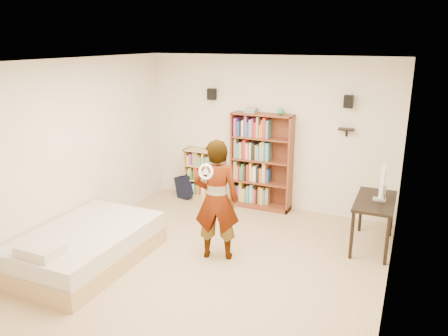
# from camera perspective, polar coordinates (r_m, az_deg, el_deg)

# --- Properties ---
(ground) EXTENTS (4.50, 5.00, 0.01)m
(ground) POSITION_cam_1_polar(r_m,az_deg,el_deg) (6.06, -2.18, -12.72)
(ground) COLOR tan
(ground) RESTS_ON ground
(room_shell) EXTENTS (4.52, 5.02, 2.71)m
(room_shell) POSITION_cam_1_polar(r_m,az_deg,el_deg) (5.42, -2.38, 3.76)
(room_shell) COLOR #F2E8CF
(room_shell) RESTS_ON ground
(crown_molding) EXTENTS (4.50, 5.00, 0.06)m
(crown_molding) POSITION_cam_1_polar(r_m,az_deg,el_deg) (5.29, -2.50, 13.40)
(crown_molding) COLOR white
(crown_molding) RESTS_ON room_shell
(speaker_left) EXTENTS (0.14, 0.12, 0.20)m
(speaker_left) POSITION_cam_1_polar(r_m,az_deg,el_deg) (7.96, -1.61, 9.62)
(speaker_left) COLOR black
(speaker_left) RESTS_ON room_shell
(speaker_right) EXTENTS (0.14, 0.12, 0.20)m
(speaker_right) POSITION_cam_1_polar(r_m,az_deg,el_deg) (7.27, 15.94, 8.34)
(speaker_right) COLOR black
(speaker_right) RESTS_ON room_shell
(wall_shelf) EXTENTS (0.25, 0.16, 0.02)m
(wall_shelf) POSITION_cam_1_polar(r_m,az_deg,el_deg) (7.36, 15.68, 4.88)
(wall_shelf) COLOR black
(wall_shelf) RESTS_ON room_shell
(tall_bookshelf) EXTENTS (1.09, 0.32, 1.72)m
(tall_bookshelf) POSITION_cam_1_polar(r_m,az_deg,el_deg) (7.76, 4.90, 0.81)
(tall_bookshelf) COLOR brown
(tall_bookshelf) RESTS_ON ground
(low_bookshelf) EXTENTS (0.77, 0.29, 0.96)m
(low_bookshelf) POSITION_cam_1_polar(r_m,az_deg,el_deg) (8.31, -2.58, -0.85)
(low_bookshelf) COLOR tan
(low_bookshelf) RESTS_ON ground
(computer_desk) EXTENTS (0.54, 1.08, 0.74)m
(computer_desk) POSITION_cam_1_polar(r_m,az_deg,el_deg) (6.78, 18.88, -6.86)
(computer_desk) COLOR black
(computer_desk) RESTS_ON ground
(imac) EXTENTS (0.13, 0.50, 0.49)m
(imac) POSITION_cam_1_polar(r_m,az_deg,el_deg) (6.58, 19.81, -1.94)
(imac) COLOR white
(imac) RESTS_ON computer_desk
(daybed) EXTENTS (1.32, 2.03, 0.60)m
(daybed) POSITION_cam_1_polar(r_m,az_deg,el_deg) (6.31, -17.62, -9.22)
(daybed) COLOR beige
(daybed) RESTS_ON ground
(person) EXTENTS (0.71, 0.57, 1.70)m
(person) POSITION_cam_1_polar(r_m,az_deg,el_deg) (5.96, -0.98, -4.20)
(person) COLOR black
(person) RESTS_ON ground
(wii_wheel) EXTENTS (0.21, 0.08, 0.21)m
(wii_wheel) POSITION_cam_1_polar(r_m,az_deg,el_deg) (5.53, -2.38, -0.49)
(wii_wheel) COLOR white
(wii_wheel) RESTS_ON person
(navy_bag) EXTENTS (0.37, 0.29, 0.44)m
(navy_bag) POSITION_cam_1_polar(r_m,az_deg,el_deg) (8.43, -5.24, -2.46)
(navy_bag) COLOR black
(navy_bag) RESTS_ON ground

